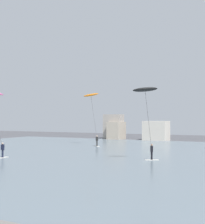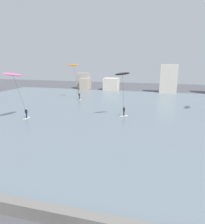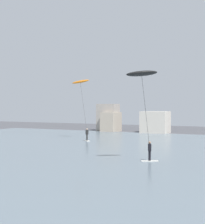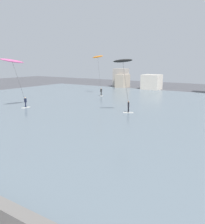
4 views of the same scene
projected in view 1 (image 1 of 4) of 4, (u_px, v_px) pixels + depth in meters
water_bay at (184, 159)px, 34.68m from camera, size 84.00×52.00×0.10m
kitesurfer_orange at (92, 100)px, 51.86m from camera, size 3.91×2.64×8.36m
kitesurfer_black at (146, 99)px, 32.60m from camera, size 2.56×3.11×7.48m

